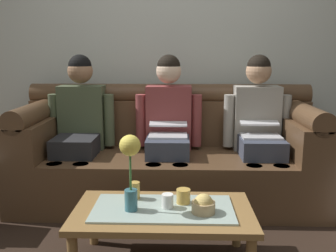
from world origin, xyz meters
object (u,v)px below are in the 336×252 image
couch (168,157)px  flower_vase (130,161)px  snack_bowl (203,205)px  person_right (259,124)px  person_middle (168,123)px  person_left (80,123)px  coffee_table (163,216)px  cup_near_left (135,190)px  cup_near_right (183,196)px  cup_far_center (167,201)px

couch → flower_vase: (-0.18, -1.06, 0.28)m
couch → snack_bowl: couch is taller
person_right → couch: bearing=179.6°
person_middle → snack_bowl: size_ratio=9.26×
person_left → couch: bearing=0.3°
person_middle → person_right: bearing=-0.0°
couch → coffee_table: (-0.00, -1.02, -0.06)m
couch → coffee_table: 1.02m
flower_vase → cup_near_left: size_ratio=4.16×
cup_near_right → snack_bowl: bearing=-49.7°
couch → cup_far_center: 1.02m
couch → person_right: 0.80m
snack_bowl → coffee_table: bearing=165.5°
person_middle → person_left: bearing=180.0°
cup_near_left → person_right: bearing=44.0°
couch → cup_near_left: bearing=-101.2°
couch → cup_near_right: size_ratio=28.92×
couch → cup_far_center: (0.03, -1.02, 0.03)m
person_right → cup_near_right: size_ratio=14.35×
person_middle → cup_near_left: bearing=-101.3°
snack_bowl → person_middle: bearing=102.0°
snack_bowl → cup_near_left: (-0.41, 0.19, 0.01)m
person_right → coffee_table: size_ratio=1.18×
coffee_table → snack_bowl: 0.25m
cup_near_right → person_left: bearing=132.3°
flower_vase → snack_bowl: size_ratio=3.31×
cup_far_center → snack_bowl: bearing=-16.3°
person_middle → cup_near_left: size_ratio=11.61×
snack_bowl → cup_near_left: bearing=155.3°
snack_bowl → cup_far_center: snack_bowl is taller
cup_near_left → person_left: bearing=122.5°
person_left → person_middle: bearing=-0.0°
couch → person_middle: bearing=-90.0°
person_right → cup_far_center: (-0.72, -1.02, -0.26)m
couch → snack_bowl: size_ratio=18.65×
flower_vase → cup_near_right: (0.30, 0.11, -0.24)m
cup_near_left → snack_bowl: bearing=-24.7°
person_middle → cup_far_center: person_middle is taller
snack_bowl → cup_near_left: 0.45m
snack_bowl → cup_far_center: (-0.20, 0.06, -0.00)m
snack_bowl → flower_vase: bearing=177.3°
cup_far_center → person_middle: bearing=91.4°
cup_far_center → person_left: bearing=127.1°
cup_near_left → cup_near_right: bearing=-10.9°
person_middle → cup_near_left: (-0.18, -0.89, -0.25)m
person_right → person_middle: bearing=180.0°
person_middle → cup_far_center: (0.03, -1.02, -0.26)m
couch → person_middle: person_middle is taller
flower_vase → person_right: bearing=48.9°
cup_near_right → cup_far_center: size_ratio=1.04×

